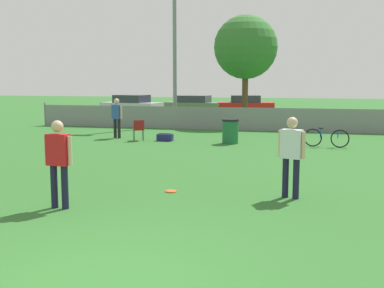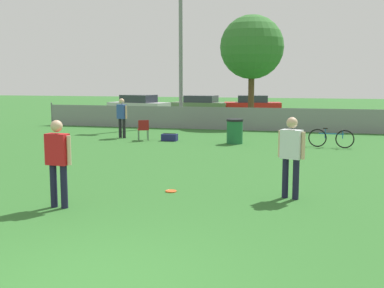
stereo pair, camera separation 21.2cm
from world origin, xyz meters
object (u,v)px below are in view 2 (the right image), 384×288
Objects in this scene: player_defender_red at (58,157)px; parked_car_olive at (201,105)px; frisbee_disc at (171,191)px; trash_bin at (235,131)px; bicycle_sideline at (331,138)px; tree_near_pole at (252,47)px; folding_chair_sideline at (143,128)px; spectator_in_blue at (122,115)px; light_pole at (181,26)px; parked_car_silver at (139,105)px; parked_car_red at (252,105)px; player_receiver_white at (291,151)px; gear_bag_sideline at (170,137)px.

player_defender_red is 0.40× the size of parked_car_olive.
frisbee_disc is 0.27× the size of trash_bin.
player_defender_red is 1.05× the size of bicycle_sideline.
player_defender_red is (-1.14, -17.87, -3.14)m from tree_near_pole.
player_defender_red is 2.64m from frisbee_disc.
folding_chair_sideline is (-3.74, 8.20, 0.48)m from frisbee_disc.
folding_chair_sideline is at bearing -112.15° from tree_near_pole.
bicycle_sideline is at bearing -2.79° from trash_bin.
light_pole is at bearing -78.06° from spectator_in_blue.
parked_car_silver is at bearing 149.48° from tree_near_pole.
parked_car_silver is at bearing 111.65° from player_defender_red.
parked_car_red is (3.63, 0.36, 0.02)m from parked_car_olive.
player_receiver_white is 1.05× the size of bicycle_sideline.
bicycle_sideline reaches higher than gear_bag_sideline.
trash_bin is at bearing -166.66° from spectator_in_blue.
parked_car_olive is at bearing 101.86° from player_defender_red.
tree_near_pole is 16.61m from player_receiver_white.
parked_car_silver is (-7.24, 22.81, -0.29)m from player_defender_red.
spectator_in_blue is at bearing -98.09° from light_pole.
light_pole is at bearing 102.24° from gear_bag_sideline.
tree_near_pole is 8.65m from parked_car_red.
tree_near_pole is at bearing 120.98° from player_receiver_white.
player_defender_red is 25.61m from parked_car_olive.
folding_chair_sideline reaches higher than bicycle_sideline.
player_receiver_white reaches higher than trash_bin.
tree_near_pole reaches higher than spectator_in_blue.
trash_bin is 1.53× the size of gear_bag_sideline.
frisbee_disc is 9.03m from folding_chair_sideline.
tree_near_pole reaches higher than gear_bag_sideline.
player_defender_red is at bearing -111.00° from bicycle_sideline.
player_defender_red reaches higher than frisbee_disc.
folding_chair_sideline is at bearing -179.48° from trash_bin.
parked_car_silver is 7.94m from parked_car_red.
trash_bin is at bearing -3.31° from gear_bag_sideline.
bicycle_sideline is 1.71× the size of trash_bin.
tree_near_pole is 9.24m from folding_chair_sideline.
player_defender_red is 1.02× the size of spectator_in_blue.
tree_near_pole is at bearing 123.39° from bicycle_sideline.
parked_car_silver is (-8.91, 21.02, 0.67)m from frisbee_disc.
parked_car_red is (-1.00, 7.86, -3.47)m from tree_near_pole.
spectator_in_blue is 8.47m from bicycle_sideline.
spectator_in_blue is 4.93m from trash_bin.
light_pole is at bearing -40.72° from parked_car_silver.
spectator_in_blue reaches higher than trash_bin.
spectator_in_blue is 12.85m from parked_car_silver.
player_receiver_white is 0.39× the size of parked_car_silver.
frisbee_disc is at bearing -88.10° from tree_near_pole.
parked_car_silver is at bearing 140.45° from bicycle_sideline.
parked_car_silver reaches higher than bicycle_sideline.
light_pole is at bearing 102.30° from player_defender_red.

